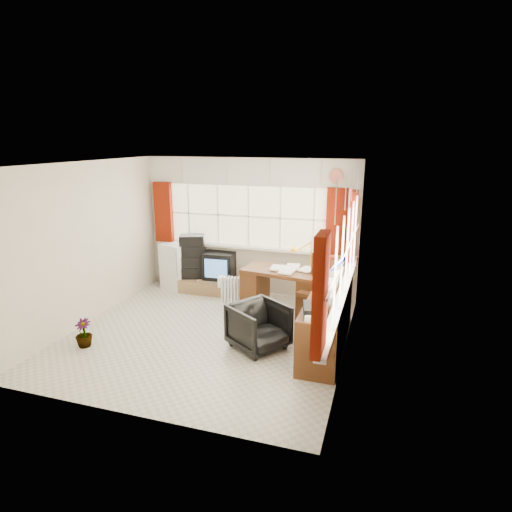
{
  "coord_description": "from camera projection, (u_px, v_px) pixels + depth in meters",
  "views": [
    {
      "loc": [
        2.43,
        -5.34,
        2.82
      ],
      "look_at": [
        0.59,
        0.55,
        1.12
      ],
      "focal_mm": 30.0,
      "sensor_mm": 36.0,
      "label": 1
    }
  ],
  "objects": [
    {
      "name": "crt_tv",
      "position": [
        220.0,
        265.0,
        8.11
      ],
      "size": [
        0.59,
        0.56,
        0.51
      ],
      "color": "black",
      "rests_on": "tv_bench"
    },
    {
      "name": "desk",
      "position": [
        282.0,
        288.0,
        7.11
      ],
      "size": [
        1.36,
        0.82,
        0.78
      ],
      "color": "#582B14",
      "rests_on": "ground"
    },
    {
      "name": "room_walls",
      "position": [
        204.0,
        237.0,
        5.96
      ],
      "size": [
        4.0,
        4.0,
        4.0
      ],
      "color": "beige",
      "rests_on": "ground"
    },
    {
      "name": "flower_vase",
      "position": [
        84.0,
        333.0,
        5.96
      ],
      "size": [
        0.24,
        0.24,
        0.41
      ],
      "primitive_type": "imported",
      "rotation": [
        0.0,
        0.0,
        0.05
      ],
      "color": "black",
      "rests_on": "ground"
    },
    {
      "name": "task_chair",
      "position": [
        320.0,
        288.0,
        6.64
      ],
      "size": [
        0.6,
        0.61,
        1.09
      ],
      "color": "black",
      "rests_on": "ground"
    },
    {
      "name": "overhead_cabinets",
      "position": [
        290.0,
        178.0,
        6.39
      ],
      "size": [
        3.98,
        3.98,
        0.48
      ],
      "color": "silver",
      "rests_on": "room_walls"
    },
    {
      "name": "radiator",
      "position": [
        232.0,
        295.0,
        7.33
      ],
      "size": [
        0.39,
        0.19,
        0.56
      ],
      "color": "white",
      "rests_on": "ground"
    },
    {
      "name": "ground",
      "position": [
        207.0,
        335.0,
        6.36
      ],
      "size": [
        4.0,
        4.0,
        0.0
      ],
      "primitive_type": "plane",
      "color": "beige",
      "rests_on": "ground"
    },
    {
      "name": "window_right",
      "position": [
        343.0,
        288.0,
        5.55
      ],
      "size": [
        0.12,
        3.7,
        3.6
      ],
      "color": "#F7EAC3",
      "rests_on": "room_walls"
    },
    {
      "name": "file_tray",
      "position": [
        315.0,
        310.0,
        5.19
      ],
      "size": [
        0.36,
        0.42,
        0.12
      ],
      "primitive_type": "cube",
      "rotation": [
        0.0,
        0.0,
        0.23
      ],
      "color": "black",
      "rests_on": "credenza"
    },
    {
      "name": "curtains",
      "position": [
        284.0,
        231.0,
        6.56
      ],
      "size": [
        3.83,
        3.83,
        1.15
      ],
      "color": "maroon",
      "rests_on": "room_walls"
    },
    {
      "name": "spray_bottle_a",
      "position": [
        198.0,
        287.0,
        8.0
      ],
      "size": [
        0.11,
        0.11,
        0.28
      ],
      "primitive_type": "imported",
      "rotation": [
        0.0,
        0.0,
        -0.02
      ],
      "color": "white",
      "rests_on": "ground"
    },
    {
      "name": "window_back",
      "position": [
        248.0,
        244.0,
        7.9
      ],
      "size": [
        3.7,
        0.12,
        3.6
      ],
      "color": "#F7EAC3",
      "rests_on": "room_walls"
    },
    {
      "name": "credenza",
      "position": [
        327.0,
        319.0,
        5.95
      ],
      "size": [
        0.5,
        2.0,
        0.85
      ],
      "color": "#582B14",
      "rests_on": "ground"
    },
    {
      "name": "mini_fridge",
      "position": [
        178.0,
        265.0,
        8.3
      ],
      "size": [
        0.66,
        0.66,
        0.88
      ],
      "color": "white",
      "rests_on": "ground"
    },
    {
      "name": "desk_lamp",
      "position": [
        311.0,
        250.0,
        7.03
      ],
      "size": [
        0.17,
        0.14,
        0.45
      ],
      "color": "#FEB30A",
      "rests_on": "desk"
    },
    {
      "name": "hifi_stack",
      "position": [
        193.0,
        258.0,
        8.16
      ],
      "size": [
        0.69,
        0.56,
        0.82
      ],
      "color": "black",
      "rests_on": "tv_bench"
    },
    {
      "name": "tv_bench",
      "position": [
        217.0,
        286.0,
        8.07
      ],
      "size": [
        1.4,
        0.5,
        0.25
      ],
      "primitive_type": "cube",
      "color": "#99744C",
      "rests_on": "ground"
    },
    {
      "name": "office_chair",
      "position": [
        259.0,
        326.0,
        5.89
      ],
      "size": [
        0.97,
        0.96,
        0.64
      ],
      "primitive_type": "imported",
      "rotation": [
        0.0,
        0.0,
        0.98
      ],
      "color": "black",
      "rests_on": "ground"
    },
    {
      "name": "spray_bottle_b",
      "position": [
        235.0,
        311.0,
        6.99
      ],
      "size": [
        0.09,
        0.09,
        0.19
      ],
      "primitive_type": "imported",
      "rotation": [
        0.0,
        0.0,
        -0.06
      ],
      "color": "#90D8D2",
      "rests_on": "ground"
    }
  ]
}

